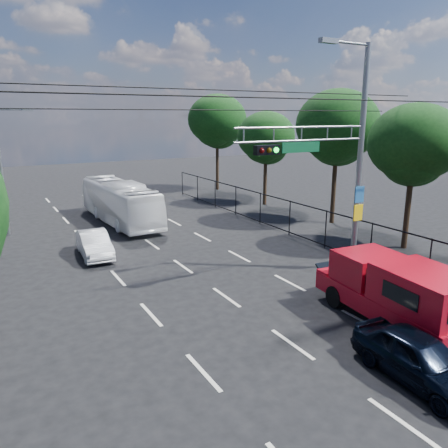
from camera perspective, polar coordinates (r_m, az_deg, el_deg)
ground at (r=11.43m, az=22.41°, el=-22.95°), size 120.00×120.00×0.00m
lane_markings at (r=21.81m, az=-7.56°, el=-3.96°), size 6.12×38.00×0.01m
signal_mast at (r=18.58m, az=14.82°, el=9.10°), size 6.43×0.39×9.50m
streetlight_left at (r=27.48m, az=-26.80°, el=6.78°), size 2.09×0.22×7.08m
utility_wires at (r=16.08m, az=-1.20°, el=15.96°), size 22.00×5.04×0.74m
fence_right at (r=23.85m, az=11.26°, el=0.02°), size 0.06×34.03×2.00m
tree_right_b at (r=23.72m, az=23.53°, el=8.92°), size 4.50×4.50×7.31m
tree_right_c at (r=28.14m, az=14.56°, el=11.62°), size 5.10×5.10×8.29m
tree_right_d at (r=33.36m, az=5.51°, el=10.79°), size 4.32×4.32×7.02m
tree_right_e at (r=40.24m, az=-0.89°, el=12.93°), size 5.28×5.28×8.58m
red_pickup at (r=15.37m, az=21.60°, el=-8.08°), size 2.68×6.03×2.18m
navy_hatchback at (r=12.71m, az=24.13°, el=-15.71°), size 1.76×3.86×1.28m
white_bus at (r=28.67m, az=-13.45°, el=2.83°), size 2.65×9.58×2.64m
white_van at (r=22.14m, az=-16.60°, el=-2.53°), size 1.50×3.77×1.22m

